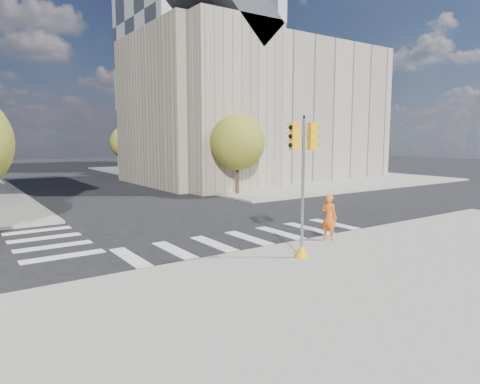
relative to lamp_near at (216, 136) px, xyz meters
name	(u,v)px	position (x,y,z in m)	size (l,w,h in m)	color
ground	(226,230)	(-8.00, -14.00, -4.58)	(160.00, 160.00, 0.00)	black
sidewalk_near	(445,299)	(-8.00, -25.00, -4.50)	(30.00, 14.00, 0.15)	gray
sidewalk_far_right	(248,173)	(12.00, 12.00, -4.50)	(28.00, 40.00, 0.15)	gray
civic_building	(253,110)	(7.59, 5.12, 2.68)	(26.00, 16.00, 19.39)	gray
office_tower	(198,68)	(14.00, 28.00, 10.42)	(20.00, 18.00, 30.00)	#9EA0A3
tree_re_near	(237,142)	(-0.50, -4.00, -0.53)	(4.20, 4.20, 6.16)	#382616
tree_re_mid	(169,138)	(-0.50, 8.00, -0.23)	(4.60, 4.60, 6.66)	#382616
tree_re_far	(127,142)	(-0.50, 20.00, -0.71)	(4.00, 4.00, 5.88)	#382616
lamp_near	(216,136)	(0.00, 0.00, 0.00)	(0.35, 0.18, 8.11)	black
lamp_far	(150,136)	(0.00, 14.00, 0.00)	(0.35, 0.18, 8.11)	black
traffic_signal	(303,198)	(-8.63, -20.00, -2.29)	(1.08, 0.56, 5.00)	#EBA50C
photographer	(329,217)	(-5.86, -18.65, -3.47)	(0.70, 0.46, 1.92)	orange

